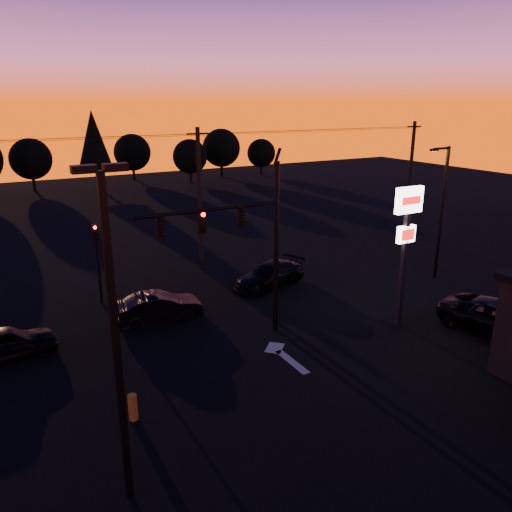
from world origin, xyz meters
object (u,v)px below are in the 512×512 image
(parking_lot_light, at_px, (114,322))
(car_right, at_px, (270,275))
(pylon_sign, at_px, (407,228))
(suv_parked, at_px, (500,318))
(streetlight, at_px, (441,208))
(car_mid, at_px, (159,307))
(bollard, at_px, (133,407))
(secondary_signal, at_px, (97,252))
(traffic_signal_mast, at_px, (245,234))
(car_left, at_px, (5,343))

(parking_lot_light, xyz_separation_m, car_right, (11.78, 12.18, -4.58))
(parking_lot_light, height_order, pylon_sign, parking_lot_light)
(suv_parked, bearing_deg, parking_lot_light, 172.57)
(pylon_sign, xyz_separation_m, streetlight, (6.91, 4.00, -0.49))
(streetlight, relative_size, car_mid, 1.87)
(bollard, relative_size, car_mid, 0.22)
(secondary_signal, relative_size, bollard, 4.56)
(traffic_signal_mast, relative_size, suv_parked, 1.57)
(streetlight, height_order, bollard, streetlight)
(secondary_signal, xyz_separation_m, suv_parked, (15.49, -12.96, -2.10))
(parking_lot_light, distance_m, car_left, 11.39)
(pylon_sign, xyz_separation_m, car_right, (-2.72, 7.69, -4.22))
(traffic_signal_mast, xyz_separation_m, bollard, (-6.33, -3.66, -4.46))
(secondary_signal, distance_m, bollard, 11.49)
(traffic_signal_mast, distance_m, bollard, 8.57)
(traffic_signal_mast, height_order, bollard, traffic_signal_mast)
(bollard, distance_m, car_mid, 8.19)
(suv_parked, bearing_deg, secondary_signal, 127.81)
(suv_parked, bearing_deg, car_right, 107.93)
(secondary_signal, height_order, car_mid, secondary_signal)
(traffic_signal_mast, bearing_deg, suv_parked, -27.31)
(pylon_sign, distance_m, car_right, 9.18)
(traffic_signal_mast, height_order, parking_lot_light, parking_lot_light)
(pylon_sign, height_order, car_left, pylon_sign)
(bollard, distance_m, car_right, 13.90)
(car_left, bearing_deg, streetlight, -98.20)
(traffic_signal_mast, relative_size, streetlight, 1.07)
(bollard, bearing_deg, car_left, 117.22)
(bollard, bearing_deg, secondary_signal, 82.68)
(streetlight, distance_m, car_mid, 17.45)
(parking_lot_light, relative_size, bollard, 9.58)
(car_right, relative_size, suv_parked, 0.88)
(streetlight, relative_size, car_right, 1.67)
(pylon_sign, relative_size, car_left, 1.63)
(streetlight, distance_m, bollard, 21.36)
(car_left, xyz_separation_m, car_right, (14.22, 2.04, -0.01))
(pylon_sign, xyz_separation_m, suv_parked, (3.49, -2.97, -4.16))
(car_left, bearing_deg, bollard, -157.03)
(bollard, relative_size, suv_parked, 0.17)
(bollard, bearing_deg, parking_lot_light, -107.76)
(car_left, distance_m, car_mid, 6.97)
(car_mid, bearing_deg, traffic_signal_mast, -136.18)
(traffic_signal_mast, relative_size, secondary_signal, 1.97)
(streetlight, bearing_deg, traffic_signal_mast, -173.86)
(car_right, bearing_deg, streetlight, 52.70)
(parking_lot_light, distance_m, suv_parked, 18.61)
(parking_lot_light, bearing_deg, car_left, 103.51)
(bollard, bearing_deg, streetlight, 14.25)
(pylon_sign, height_order, car_right, pylon_sign)
(pylon_sign, distance_m, car_mid, 12.52)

